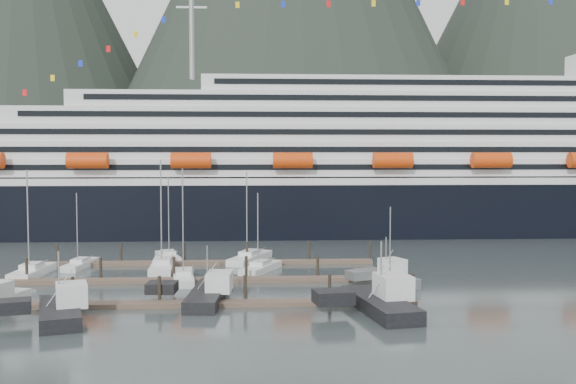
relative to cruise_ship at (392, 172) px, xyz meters
name	(u,v)px	position (x,y,z in m)	size (l,w,h in m)	color
ground	(238,287)	(-30.03, -54.94, -12.04)	(1600.00, 1600.00, 0.00)	#404B4B
mountains	(303,1)	(22.46, 533.60, 151.36)	(870.00, 440.00, 420.00)	black
cruise_ship	(392,172)	(0.00, 0.00, 0.00)	(210.00, 30.40, 50.30)	black
dock_near	(188,303)	(-34.95, -64.89, -11.73)	(48.18, 2.28, 3.20)	#4F3D32
dock_mid	(198,280)	(-34.95, -51.89, -11.73)	(48.18, 2.28, 3.20)	#4F3D32
dock_far	(205,262)	(-34.95, -38.89, -11.73)	(48.18, 2.28, 3.20)	#4F3D32
sailboat_a	(32,273)	(-56.73, -46.65, -11.60)	(3.49, 9.89, 14.28)	silver
sailboat_b	(162,267)	(-40.42, -43.61, -11.59)	(3.52, 11.28, 15.55)	silver
sailboat_c	(261,269)	(-27.15, -45.04, -11.64)	(5.99, 9.24, 11.05)	silver
sailboat_d	(183,278)	(-36.86, -51.02, -11.62)	(3.65, 10.46, 14.44)	silver
sailboat_e	(80,265)	(-52.08, -40.73, -11.66)	(3.48, 8.79, 10.78)	silver
sailboat_f	(168,257)	(-40.73, -34.95, -11.63)	(4.88, 8.75, 12.89)	silver
sailboat_g	(250,258)	(-28.61, -36.58, -11.62)	(6.78, 11.12, 13.63)	silver
sailboat_h	(387,282)	(-12.02, -54.80, -11.66)	(4.19, 8.05, 9.86)	silver
trawler_b	(58,310)	(-46.82, -69.98, -11.12)	(9.45, 11.77, 7.28)	black
trawler_c	(206,293)	(-33.25, -62.59, -11.18)	(9.31, 13.16, 6.58)	black
trawler_d	(379,302)	(-15.53, -68.38, -11.07)	(10.15, 13.63, 7.86)	black
trawler_e	(385,277)	(-12.13, -54.19, -11.21)	(8.58, 10.15, 6.26)	gray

